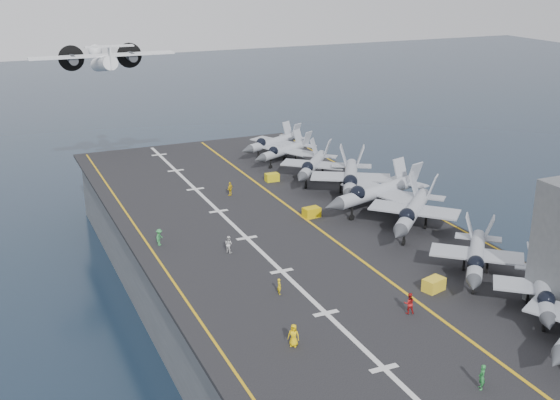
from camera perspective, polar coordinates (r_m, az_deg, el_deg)
name	(u,v)px	position (r m, az deg, el deg)	size (l,w,h in m)	color
ground	(293,308)	(88.27, 1.06, -8.79)	(500.00, 500.00, 0.00)	#142135
hull	(293,272)	(86.05, 1.08, -5.84)	(36.00, 90.00, 10.00)	#56595E
flight_deck	(293,232)	(84.00, 1.10, -2.62)	(38.00, 92.00, 0.40)	black
foul_line	(316,227)	(85.15, 2.94, -2.18)	(0.35, 90.00, 0.02)	gold
landing_centerline	(247,238)	(81.74, -2.72, -3.10)	(0.50, 90.00, 0.02)	silver
deck_edge_port	(154,253)	(78.79, -10.21, -4.27)	(0.25, 90.00, 0.02)	gold
deck_edge_stbd	(423,209)	(92.77, 11.53, -0.74)	(0.25, 90.00, 0.02)	gold
fighter_jet_1	(543,289)	(68.71, 20.61, -6.78)	(15.22, 15.83, 4.60)	gray
fighter_jet_2	(477,255)	(73.75, 15.68, -4.33)	(16.23, 16.71, 4.86)	#8F959D
fighter_jet_3	(413,210)	(84.07, 10.76, -0.80)	(18.72, 18.63, 5.50)	#9DA4AF
fighter_jet_4	(377,191)	(90.01, 7.89, 0.76)	(18.94, 15.37, 5.70)	gray
fighter_jet_5	(351,177)	(95.31, 5.77, 1.87)	(17.61, 19.54, 5.65)	#969FA5
fighter_jet_6	(313,164)	(102.27, 2.67, 2.93)	(16.37, 16.96, 4.93)	gray
fighter_jet_7	(285,150)	(110.88, 0.39, 4.11)	(15.39, 13.55, 4.47)	#9CA6AD
fighter_jet_8	(273,141)	(115.62, -0.56, 4.78)	(15.98, 13.94, 4.66)	#9AA3AA
tow_cart_a	(434,284)	(70.60, 12.39, -6.72)	(2.44, 1.93, 1.28)	yellow
tow_cart_b	(312,212)	(88.09, 2.58, -1.01)	(2.22, 1.58, 1.25)	gold
tow_cart_c	(272,177)	(102.33, -0.65, 1.86)	(1.95, 1.30, 1.15)	gold
crew_0	(294,335)	(59.62, 1.11, -10.94)	(1.44, 1.37, 2.00)	yellow
crew_1	(279,286)	(68.24, -0.07, -7.03)	(0.66, 0.98, 1.62)	yellow
crew_2	(229,244)	(77.66, -4.20, -3.61)	(1.22, 1.38, 1.93)	silver
crew_3	(159,237)	(80.49, -9.78, -3.00)	(1.35, 1.40, 1.95)	#2F8B44
crew_4	(230,189)	(96.18, -4.07, 0.92)	(1.39, 1.26, 1.93)	yellow
crew_6	(482,377)	(56.41, 16.09, -13.66)	(1.24, 1.45, 2.04)	#257E36
crew_7	(409,303)	(65.69, 10.45, -8.25)	(1.42, 1.17, 2.05)	#B21919
transport_plane	(104,64)	(126.47, -14.14, 10.68)	(24.84, 17.26, 5.78)	silver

